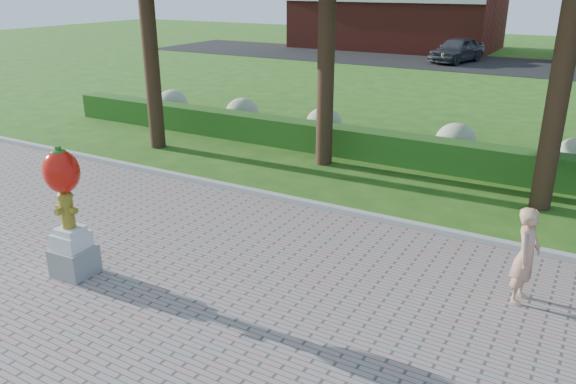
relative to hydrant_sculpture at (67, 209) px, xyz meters
The scene contains 8 objects.
ground 3.48m from the hydrant_sculpture, 29.85° to the left, with size 100.00×100.00×0.00m, color #265816.
curb 5.54m from the hydrant_sculpture, 58.52° to the left, with size 40.00×0.18×0.15m, color #ADADA5.
lawn_hedge 9.11m from the hydrant_sculpture, 71.82° to the left, with size 24.00×0.70×0.80m, color #204A15.
hydrangea_row 10.23m from the hydrant_sculpture, 70.53° to the left, with size 20.10×1.10×0.99m.
street 29.78m from the hydrant_sculpture, 84.54° to the left, with size 50.00×8.00×0.02m, color black.
hydrant_sculpture is the anchor object (origin of this frame).
woman 7.16m from the hydrant_sculpture, 23.11° to the left, with size 0.56×0.36×1.52m, color tan.
parked_car 29.66m from the hydrant_sculpture, 92.24° to the left, with size 1.75×4.35×1.48m, color #3C3F43.
Camera 1 is at (4.38, -7.07, 4.63)m, focal length 35.00 mm.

